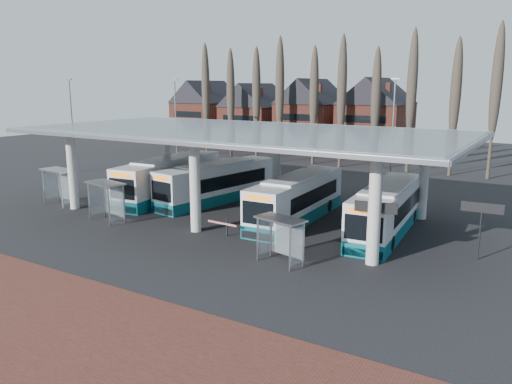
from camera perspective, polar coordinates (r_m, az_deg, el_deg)
The scene contains 17 objects.
ground at distance 31.60m, azimuth -9.65°, elevation -5.52°, with size 140.00×140.00×0.00m, color black.
station_canopy at distance 36.74m, azimuth -1.76°, elevation 6.17°, with size 32.00×16.00×6.34m.
poplar_row at distance 59.11m, azimuth 11.79°, elevation 11.16°, with size 45.10×1.10×14.50m.
townhouse_row at distance 75.67m, azimuth 3.14°, elevation 9.39°, with size 36.80×10.30×12.25m.
lamp_post_a at distance 58.72m, azimuth -9.15°, elevation 7.90°, with size 0.80×0.16×10.17m.
lamp_post_b at distance 50.77m, azimuth 15.36°, elevation 6.99°, with size 0.80×0.16×10.17m.
lamp_post_d at distance 58.89m, azimuth -20.27°, elevation 7.32°, with size 0.80×0.16×10.17m.
bus_0 at distance 43.41m, azimuth -9.78°, elevation 1.51°, with size 4.10×12.71×3.47m.
bus_1 at distance 41.44m, azimuth -4.40°, elevation 1.02°, with size 4.28×12.00×3.27m.
bus_2 at distance 35.71m, azimuth 4.74°, elevation -0.81°, with size 2.94×11.70×3.23m.
bus_3 at distance 33.65m, azimuth 14.77°, elevation -1.99°, with size 3.28×11.70×3.21m.
shelter_0 at distance 43.10m, azimuth -21.43°, elevation 1.42°, with size 3.30×1.95×2.90m.
shelter_1 at distance 36.74m, azimuth -16.60°, elevation -0.07°, with size 3.27×2.07×2.82m.
shelter_2 at distance 26.94m, azimuth 2.99°, elevation -4.36°, with size 2.97×1.95×2.54m.
info_sign_0 at distance 27.40m, azimuth 13.51°, elevation -2.26°, with size 2.26×0.45×3.38m.
info_sign_1 at distance 29.79m, azimuth 24.41°, elevation -2.11°, with size 2.18×0.19×3.24m.
barrier at distance 31.65m, azimuth -3.76°, elevation -3.71°, with size 2.23×0.66×1.11m.
Camera 1 is at (19.91, -22.65, 9.46)m, focal length 35.00 mm.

